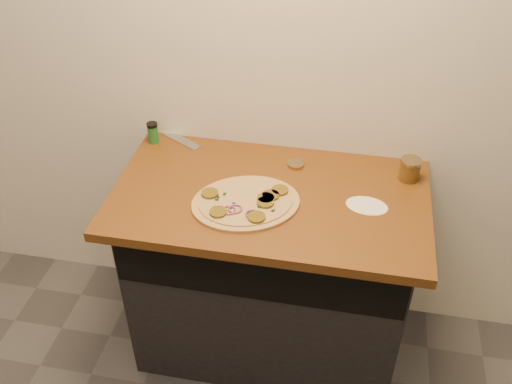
% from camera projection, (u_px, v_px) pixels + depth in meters
% --- Properties ---
extents(cabinet, '(1.10, 0.60, 0.86)m').
position_uv_depth(cabinet, '(270.00, 274.00, 2.47)').
color(cabinet, black).
rests_on(cabinet, ground).
extents(countertop, '(1.20, 0.70, 0.04)m').
position_uv_depth(countertop, '(270.00, 197.00, 2.18)').
color(countertop, brown).
rests_on(countertop, cabinet).
extents(pizza, '(0.52, 0.52, 0.03)m').
position_uv_depth(pizza, '(246.00, 203.00, 2.10)').
color(pizza, tan).
rests_on(pizza, countertop).
extents(chefs_knife, '(0.30, 0.19, 0.02)m').
position_uv_depth(chefs_knife, '(167.00, 132.00, 2.50)').
color(chefs_knife, '#B7BAC1').
rests_on(chefs_knife, countertop).
extents(mason_jar_lid, '(0.09, 0.09, 0.01)m').
position_uv_depth(mason_jar_lid, '(296.00, 164.00, 2.30)').
color(mason_jar_lid, '#998559').
rests_on(mason_jar_lid, countertop).
extents(salsa_jar, '(0.08, 0.08, 0.09)m').
position_uv_depth(salsa_jar, '(410.00, 169.00, 2.21)').
color(salsa_jar, maroon).
rests_on(salsa_jar, countertop).
extents(spice_shaker, '(0.05, 0.05, 0.09)m').
position_uv_depth(spice_shaker, '(153.00, 133.00, 2.42)').
color(spice_shaker, '#1F6425').
rests_on(spice_shaker, countertop).
extents(flour_spill, '(0.17, 0.17, 0.00)m').
position_uv_depth(flour_spill, '(367.00, 206.00, 2.10)').
color(flour_spill, white).
rests_on(flour_spill, countertop).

